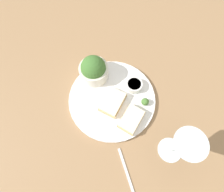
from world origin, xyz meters
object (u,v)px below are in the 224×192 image
object	(u,v)px
cheese_toast_near	(113,102)
wine_glass	(183,146)
fork	(128,176)
salad_bowl	(94,70)
sauce_ramekin	(134,85)
cheese_toast_far	(130,120)

from	to	relation	value
cheese_toast_near	wine_glass	size ratio (longest dim) A/B	0.68
fork	wine_glass	bearing A→B (deg)	-9.75
cheese_toast_near	fork	world-z (taller)	cheese_toast_near
salad_bowl	cheese_toast_near	size ratio (longest dim) A/B	0.92
sauce_ramekin	fork	bearing A→B (deg)	-134.41
cheese_toast_far	fork	bearing A→B (deg)	-132.74
cheese_toast_far	fork	world-z (taller)	cheese_toast_far
fork	sauce_ramekin	bearing A→B (deg)	45.59
wine_glass	fork	distance (m)	0.19
sauce_ramekin	cheese_toast_near	distance (m)	0.10
sauce_ramekin	cheese_toast_near	size ratio (longest dim) A/B	0.52
cheese_toast_near	fork	bearing A→B (deg)	-117.40
salad_bowl	sauce_ramekin	bearing A→B (deg)	-57.17
cheese_toast_far	wine_glass	xyz separation A→B (m)	(0.04, -0.15, 0.09)
cheese_toast_far	fork	xyz separation A→B (m)	(-0.11, -0.12, -0.02)
salad_bowl	cheese_toast_near	world-z (taller)	salad_bowl
cheese_toast_far	salad_bowl	bearing A→B (deg)	87.08
wine_glass	fork	world-z (taller)	wine_glass
cheese_toast_near	cheese_toast_far	size ratio (longest dim) A/B	1.07
sauce_ramekin	fork	size ratio (longest dim) A/B	0.36
fork	cheese_toast_near	bearing A→B (deg)	62.60
wine_glass	cheese_toast_far	bearing A→B (deg)	104.92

